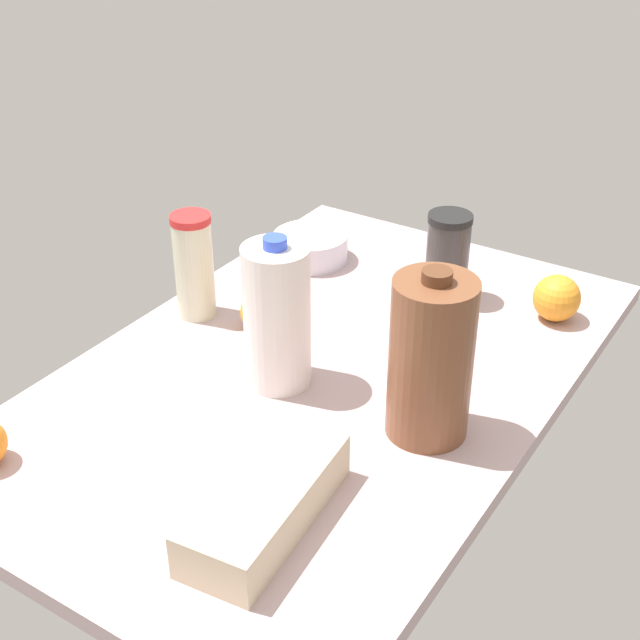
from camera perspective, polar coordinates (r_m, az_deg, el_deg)
The scene contains 9 objects.
countertop at distance 153.63cm, azimuth 0.00°, elevation -3.69°, with size 120.00×76.00×3.00cm, color #B79C9F.
chocolate_milk_jug at distance 132.76cm, azimuth 7.11°, elevation -2.48°, with size 12.67×12.67×27.83cm.
milk_jug at distance 143.86cm, azimuth -2.77°, elevation 0.25°, with size 11.02×11.02×26.47cm.
shaker_bottle at distance 172.68cm, azimuth 8.16°, elevation 4.06°, with size 8.50×8.50×17.40cm.
egg_carton at distance 121.74cm, azimuth -3.51°, elevation -11.60°, with size 28.62×11.51×6.90cm, color beige.
mixing_bowl at distance 187.82cm, azimuth -0.62°, elevation 4.69°, with size 15.67×15.67×5.85cm, color silver.
tumbler_cup at distance 165.89cm, azimuth -8.07°, elevation 3.46°, with size 7.47×7.47×20.31cm.
orange_beside_bowl at distance 162.34cm, azimuth -3.77°, elevation 0.54°, with size 7.79×7.79×7.79cm, color orange.
orange_far_back at distance 171.10cm, azimuth 14.91°, elevation 1.37°, with size 8.83×8.83×8.83cm, color orange.
Camera 1 is at (106.71, 68.49, 88.24)cm, focal length 50.00 mm.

